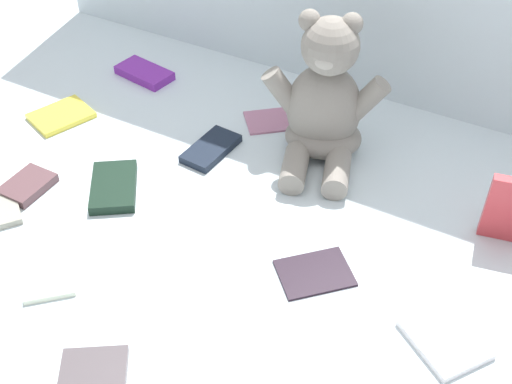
{
  "coord_description": "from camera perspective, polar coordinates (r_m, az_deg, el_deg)",
  "views": [
    {
      "loc": [
        0.41,
        -0.85,
        0.86
      ],
      "look_at": [
        -0.0,
        -0.1,
        0.1
      ],
      "focal_mm": 47.42,
      "sensor_mm": 36.0,
      "label": 1
    }
  ],
  "objects": [
    {
      "name": "book_case_1",
      "position": [
        1.32,
        -11.91,
        0.43
      ],
      "size": [
        0.15,
        0.16,
        0.02
      ],
      "primitive_type": "cube",
      "rotation": [
        0.0,
        0.0,
        0.6
      ],
      "color": "black",
      "rests_on": "ground_plane"
    },
    {
      "name": "book_case_6",
      "position": [
        1.19,
        -17.06,
        -6.55
      ],
      "size": [
        0.14,
        0.14,
        0.01
      ],
      "primitive_type": "cube",
      "rotation": [
        0.0,
        0.0,
        0.75
      ],
      "color": "white",
      "rests_on": "ground_plane"
    },
    {
      "name": "book_case_4",
      "position": [
        1.54,
        -16.12,
        6.2
      ],
      "size": [
        0.13,
        0.15,
        0.01
      ],
      "primitive_type": "cube",
      "rotation": [
        0.0,
        0.0,
        2.77
      ],
      "color": "yellow",
      "rests_on": "ground_plane"
    },
    {
      "name": "book_case_0",
      "position": [
        1.47,
        0.96,
        6.07
      ],
      "size": [
        0.12,
        0.12,
        0.01
      ],
      "primitive_type": "cube",
      "rotation": [
        0.0,
        0.0,
        2.26
      ],
      "color": "#AF6C89",
      "rests_on": "ground_plane"
    },
    {
      "name": "book_case_3",
      "position": [
        1.05,
        -13.55,
        -14.6
      ],
      "size": [
        0.13,
        0.12,
        0.01
      ],
      "primitive_type": "cube",
      "rotation": [
        0.0,
        0.0,
        2.14
      ],
      "color": "#5B5256",
      "rests_on": "ground_plane"
    },
    {
      "name": "ground_plane",
      "position": [
        1.28,
        2.23,
        -0.78
      ],
      "size": [
        3.2,
        3.2,
        0.0
      ],
      "primitive_type": "plane",
      "color": "silver"
    },
    {
      "name": "book_case_12",
      "position": [
        1.39,
        -3.82,
        3.67
      ],
      "size": [
        0.08,
        0.13,
        0.02
      ],
      "primitive_type": "cube",
      "rotation": [
        0.0,
        0.0,
        3.06
      ],
      "color": "black",
      "rests_on": "ground_plane"
    },
    {
      "name": "book_case_2",
      "position": [
        1.09,
        15.66,
        -11.87
      ],
      "size": [
        0.15,
        0.15,
        0.01
      ],
      "primitive_type": "cube",
      "rotation": [
        0.0,
        0.0,
        4.1
      ],
      "color": "white",
      "rests_on": "ground_plane"
    },
    {
      "name": "book_case_10",
      "position": [
        1.15,
        4.98,
        -6.74
      ],
      "size": [
        0.15,
        0.15,
        0.01
      ],
      "primitive_type": "cube",
      "rotation": [
        0.0,
        0.0,
        2.35
      ],
      "color": "black",
      "rests_on": "ground_plane"
    },
    {
      "name": "book_case_13",
      "position": [
        1.37,
        -18.72,
        0.52
      ],
      "size": [
        0.07,
        0.1,
        0.02
      ],
      "primitive_type": "cube",
      "rotation": [
        0.0,
        0.0,
        6.27
      ],
      "color": "brown",
      "rests_on": "ground_plane"
    },
    {
      "name": "book_case_9",
      "position": [
        1.23,
        20.65,
        -1.43
      ],
      "size": [
        0.09,
        0.04,
        0.14
      ],
      "primitive_type": "cube",
      "rotation": [
        0.08,
        0.0,
        0.19
      ],
      "color": "#C5383E",
      "rests_on": "ground_plane"
    },
    {
      "name": "teddy_bear",
      "position": [
        1.33,
        5.72,
        7.29
      ],
      "size": [
        0.25,
        0.25,
        0.3
      ],
      "rotation": [
        0.0,
        0.0,
        0.32
      ],
      "color": "gray",
      "rests_on": "ground_plane"
    },
    {
      "name": "book_case_5",
      "position": [
        1.65,
        -9.4,
        9.88
      ],
      "size": [
        0.14,
        0.09,
        0.02
      ],
      "primitive_type": "cube",
      "rotation": [
        0.0,
        0.0,
        4.55
      ],
      "color": "purple",
      "rests_on": "ground_plane"
    }
  ]
}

